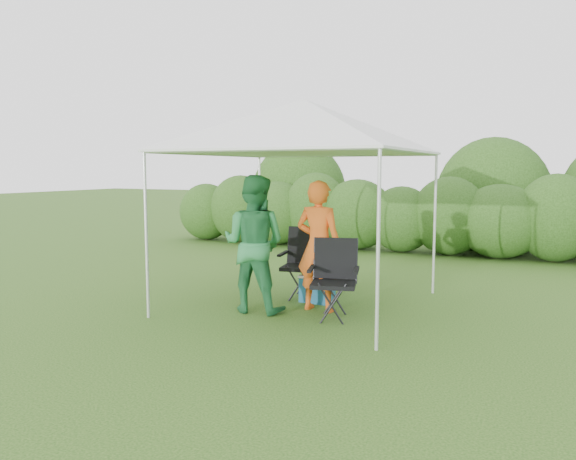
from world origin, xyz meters
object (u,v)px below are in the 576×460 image
at_px(man, 319,246).
at_px(woman, 254,244).
at_px(chair_right, 334,273).
at_px(chair_left, 304,258).
at_px(cooler, 317,288).
at_px(canopy, 304,126).

height_order(man, woman, woman).
bearing_deg(man, woman, 30.97).
relative_size(chair_right, man, 0.58).
height_order(chair_right, chair_left, chair_left).
bearing_deg(chair_left, cooler, -45.93).
bearing_deg(chair_right, canopy, 128.93).
bearing_deg(man, canopy, -30.86).
bearing_deg(canopy, chair_right, -35.33).
xyz_separation_m(chair_right, woman, (-1.07, -0.17, 0.34)).
xyz_separation_m(canopy, chair_right, (0.62, -0.44, -1.89)).
bearing_deg(woman, man, -156.48).
height_order(chair_right, woman, woman).
relative_size(chair_right, chair_left, 0.98).
distance_m(canopy, chair_left, 1.94).
relative_size(canopy, man, 1.78).
bearing_deg(chair_right, woman, 173.21).
xyz_separation_m(canopy, man, (0.31, -0.21, -1.59)).
bearing_deg(woman, chair_right, -175.27).
relative_size(canopy, cooler, 6.45).
relative_size(canopy, chair_left, 3.01).
xyz_separation_m(man, cooler, (-0.20, 0.43, -0.68)).
height_order(man, cooler, man).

